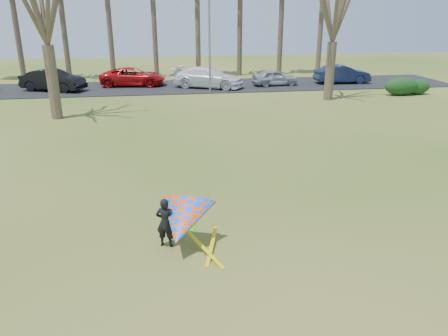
{
  "coord_description": "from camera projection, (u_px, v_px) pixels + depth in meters",
  "views": [
    {
      "loc": [
        -2.09,
        -11.55,
        6.1
      ],
      "look_at": [
        0.0,
        2.0,
        1.1
      ],
      "focal_mm": 35.0,
      "sensor_mm": 36.0,
      "label": 1
    }
  ],
  "objects": [
    {
      "name": "parking_strip",
      "position": [
        182.0,
        87.0,
        36.31
      ],
      "size": [
        46.0,
        7.0,
        0.06
      ],
      "primitive_type": "cube",
      "color": "black",
      "rests_on": "ground"
    },
    {
      "name": "streetlight",
      "position": [
        212.0,
        33.0,
        32.32
      ],
      "size": [
        2.28,
        0.18,
        8.0
      ],
      "color": "gray",
      "rests_on": "ground"
    },
    {
      "name": "hedge_far",
      "position": [
        417.0,
        87.0,
        32.95
      ],
      "size": [
        2.04,
        0.96,
        1.13
      ],
      "primitive_type": "ellipsoid",
      "color": "#133516",
      "rests_on": "ground"
    },
    {
      "name": "ground",
      "position": [
        234.0,
        225.0,
        13.11
      ],
      "size": [
        100.0,
        100.0,
        0.0
      ],
      "primitive_type": "plane",
      "color": "#275412",
      "rests_on": "ground"
    },
    {
      "name": "bare_tree_right",
      "position": [
        336.0,
        2.0,
        29.01
      ],
      "size": [
        6.27,
        6.27,
        9.21
      ],
      "color": "#453829",
      "rests_on": "ground"
    },
    {
      "name": "car_5",
      "position": [
        342.0,
        74.0,
        37.58
      ],
      "size": [
        4.75,
        1.81,
        1.55
      ],
      "primitive_type": "imported",
      "rotation": [
        0.0,
        0.0,
        1.53
      ],
      "color": "#162143",
      "rests_on": "parking_strip"
    },
    {
      "name": "car_2",
      "position": [
        133.0,
        77.0,
        36.32
      ],
      "size": [
        5.56,
        3.01,
        1.48
      ],
      "primitive_type": "imported",
      "rotation": [
        0.0,
        0.0,
        1.46
      ],
      "color": "#B60E11",
      "rests_on": "parking_strip"
    },
    {
      "name": "hedge_near",
      "position": [
        402.0,
        86.0,
        32.61
      ],
      "size": [
        2.66,
        1.2,
        1.33
      ],
      "primitive_type": "ellipsoid",
      "color": "#133415",
      "rests_on": "ground"
    },
    {
      "name": "car_4",
      "position": [
        275.0,
        78.0,
        36.51
      ],
      "size": [
        3.91,
        1.84,
        1.29
      ],
      "primitive_type": "imported",
      "rotation": [
        0.0,
        0.0,
        1.65
      ],
      "color": "#A0A5AD",
      "rests_on": "parking_strip"
    },
    {
      "name": "car_1",
      "position": [
        53.0,
        80.0,
        34.02
      ],
      "size": [
        5.31,
        3.54,
        1.65
      ],
      "primitive_type": "imported",
      "rotation": [
        0.0,
        0.0,
        1.18
      ],
      "color": "black",
      "rests_on": "parking_strip"
    },
    {
      "name": "kite_flyer",
      "position": [
        181.0,
        221.0,
        11.52
      ],
      "size": [
        2.13,
        2.39,
        2.02
      ],
      "color": "black",
      "rests_on": "ground"
    },
    {
      "name": "car_3",
      "position": [
        208.0,
        77.0,
        35.44
      ],
      "size": [
        6.14,
        4.5,
        1.65
      ],
      "primitive_type": "imported",
      "rotation": [
        0.0,
        0.0,
        1.14
      ],
      "color": "white",
      "rests_on": "parking_strip"
    }
  ]
}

